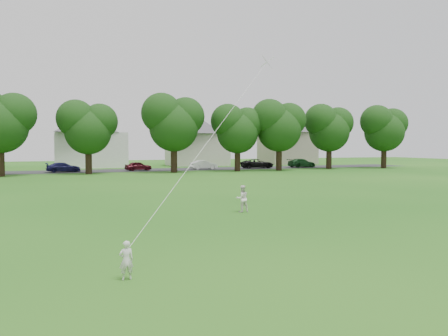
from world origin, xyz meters
name	(u,v)px	position (x,y,z in m)	size (l,w,h in m)	color
ground	(197,242)	(0.00, 0.00, 0.00)	(160.00, 160.00, 0.00)	#1A5613
street	(96,171)	(0.00, 42.00, 0.01)	(90.00, 7.00, 0.01)	#2D2D30
toddler	(126,260)	(-2.74, -3.29, 0.47)	(0.34, 0.22, 0.93)	silver
older_boy	(242,199)	(3.89, 5.34, 0.64)	(0.62, 0.48, 1.28)	white
kite	(224,120)	(1.80, 2.23, 4.15)	(5.00, 6.04, 15.91)	white
tree_row	(98,118)	(-0.21, 36.14, 6.13)	(80.82, 7.48, 10.35)	black
parked_cars	(122,166)	(2.91, 41.00, 0.60)	(61.03, 2.39, 1.26)	black
house_row	(78,133)	(-1.76, 52.00, 4.93)	(76.43, 14.04, 9.93)	silver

